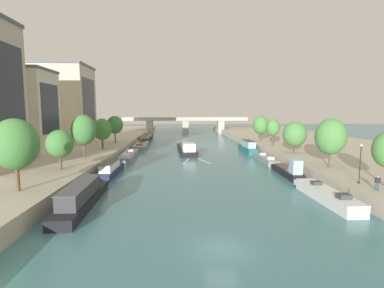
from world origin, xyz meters
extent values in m
plane|color=#42757F|center=(0.00, 0.00, 0.00)|extent=(400.00, 400.00, 0.00)
cube|color=#B2A893|center=(-34.24, 55.00, 0.93)|extent=(36.00, 170.00, 1.86)
cube|color=#B2A893|center=(34.24, 55.00, 0.93)|extent=(36.00, 170.00, 1.86)
cube|color=black|center=(-1.17, 52.07, 0.48)|extent=(4.80, 20.05, 0.96)
cube|color=black|center=(-1.73, 62.34, 0.57)|extent=(3.59, 1.40, 0.84)
cube|color=black|center=(-1.17, 52.07, 0.99)|extent=(4.87, 20.05, 0.06)
cube|color=white|center=(-0.80, 45.32, 1.93)|extent=(3.00, 4.12, 1.82)
cube|color=black|center=(-0.91, 47.32, 2.20)|extent=(2.23, 0.15, 0.51)
cube|color=brown|center=(-1.28, 54.05, 1.20)|extent=(3.46, 10.48, 0.36)
cylinder|color=#232328|center=(-0.28, 46.15, 1.57)|extent=(0.07, 0.07, 1.10)
cube|color=silver|center=(1.98, 37.94, 0.01)|extent=(2.31, 5.79, 0.03)
cube|color=silver|center=(-1.62, 37.74, 0.01)|extent=(1.69, 5.93, 0.03)
cube|color=black|center=(-13.64, 10.40, 0.50)|extent=(2.81, 14.16, 1.00)
cube|color=black|center=(-13.84, 17.80, 0.60)|extent=(2.33, 1.28, 0.86)
cube|color=black|center=(-13.64, 10.40, 1.03)|extent=(2.85, 14.16, 0.06)
cube|color=#38383D|center=(-13.62, 9.70, 1.83)|extent=(2.23, 9.08, 1.53)
cube|color=#4C4C51|center=(-13.62, 9.70, 2.63)|extent=(2.38, 9.35, 0.08)
cylinder|color=#232328|center=(-13.16, 6.19, 1.61)|extent=(0.07, 0.07, 1.10)
cube|color=#1E284C|center=(-14.13, 25.78, 0.49)|extent=(2.19, 10.60, 0.98)
cube|color=#1E284C|center=(-14.07, 31.41, 0.59)|extent=(1.99, 1.23, 0.85)
cube|color=#1E284C|center=(-14.13, 25.78, 1.01)|extent=(2.24, 10.60, 0.06)
cube|color=white|center=(-14.14, 25.25, 1.63)|extent=(1.78, 6.79, 1.18)
cube|color=#4C4C51|center=(-14.14, 25.25, 2.26)|extent=(1.91, 6.99, 0.08)
cylinder|color=#232328|center=(-13.86, 22.60, 1.59)|extent=(0.07, 0.07, 1.10)
cube|color=gray|center=(-14.13, 42.11, 0.53)|extent=(3.19, 14.57, 1.06)
cube|color=gray|center=(-14.36, 49.71, 0.64)|extent=(2.66, 1.30, 0.89)
cube|color=gray|center=(-14.13, 42.11, 1.09)|extent=(3.25, 14.58, 0.06)
cube|color=white|center=(-14.23, 45.30, 1.32)|extent=(1.41, 0.94, 0.40)
cube|color=white|center=(-14.01, 38.05, 1.36)|extent=(1.55, 1.14, 0.48)
cylinder|color=#232328|center=(-13.59, 37.77, 1.67)|extent=(0.07, 0.07, 1.10)
cube|color=gray|center=(-13.66, 59.88, 0.55)|extent=(3.64, 15.05, 1.09)
cube|color=gray|center=(-13.87, 67.71, 0.65)|extent=(3.10, 1.32, 0.91)
cube|color=gray|center=(-13.66, 59.88, 1.12)|extent=(3.71, 15.05, 0.06)
cube|color=#9E5133|center=(-13.75, 63.17, 1.35)|extent=(1.64, 0.94, 0.40)
cube|color=#9E5133|center=(-13.54, 55.69, 1.39)|extent=(1.81, 1.15, 0.48)
cylinder|color=#232328|center=(-13.05, 55.40, 1.70)|extent=(0.07, 0.07, 1.10)
cube|color=#1E284C|center=(-13.85, 74.91, 0.64)|extent=(2.17, 9.68, 1.28)
cube|color=#1E284C|center=(-13.90, 80.09, 0.77)|extent=(1.98, 1.28, 1.01)
cube|color=#1E284C|center=(-13.85, 74.91, 1.31)|extent=(2.21, 9.68, 0.06)
cube|color=tan|center=(-13.84, 74.42, 2.01)|extent=(1.76, 6.20, 1.34)
cube|color=#4C4C51|center=(-13.84, 74.42, 2.72)|extent=(1.89, 6.39, 0.08)
cylinder|color=#232328|center=(-13.51, 72.01, 1.89)|extent=(0.07, 0.07, 1.10)
cube|color=#1E284C|center=(-13.92, 87.95, 0.48)|extent=(2.03, 9.25, 0.97)
cube|color=#1E284C|center=(-14.09, 92.89, 0.58)|extent=(1.68, 1.26, 0.85)
cube|color=#1E284C|center=(-13.92, 87.95, 1.00)|extent=(2.06, 9.25, 0.06)
cube|color=beige|center=(-13.99, 89.97, 1.23)|extent=(0.89, 0.93, 0.40)
cube|color=beige|center=(-13.84, 85.37, 1.27)|extent=(0.99, 1.13, 0.48)
cylinder|color=#232328|center=(-13.57, 85.20, 1.58)|extent=(0.07, 0.07, 1.10)
cube|color=silver|center=(13.80, 10.80, 0.63)|extent=(2.52, 11.41, 1.25)
cube|color=silver|center=(13.67, 16.83, 0.75)|extent=(2.19, 1.30, 1.00)
cube|color=silver|center=(13.80, 10.80, 1.28)|extent=(2.57, 11.41, 0.06)
cube|color=#38383D|center=(13.74, 13.30, 1.51)|extent=(1.16, 0.92, 0.40)
cube|color=#38383D|center=(13.86, 7.62, 1.55)|extent=(1.28, 1.13, 0.48)
cylinder|color=#232328|center=(14.21, 7.40, 1.86)|extent=(0.07, 0.07, 1.10)
cube|color=black|center=(14.25, 24.04, 0.48)|extent=(2.09, 9.74, 0.95)
cube|color=black|center=(14.34, 29.24, 0.57)|extent=(1.85, 1.24, 0.84)
cube|color=black|center=(14.25, 24.04, 0.98)|extent=(2.12, 9.74, 0.06)
cube|color=#9EBCD6|center=(14.20, 20.74, 2.05)|extent=(1.47, 1.97, 2.08)
cube|color=black|center=(14.21, 21.72, 2.36)|extent=(1.15, 0.05, 0.58)
cube|color=brown|center=(14.27, 25.01, 1.19)|extent=(1.58, 5.07, 0.36)
cylinder|color=#232328|center=(14.49, 21.12, 1.56)|extent=(0.07, 0.07, 1.10)
cube|color=gray|center=(14.48, 36.25, 0.50)|extent=(2.34, 11.01, 0.99)
cube|color=gray|center=(14.57, 42.09, 0.59)|extent=(2.08, 1.25, 0.86)
cube|color=gray|center=(14.48, 36.25, 1.02)|extent=(2.38, 11.01, 0.06)
cube|color=white|center=(14.52, 38.67, 1.25)|extent=(1.10, 0.92, 0.40)
cube|color=white|center=(14.43, 33.18, 1.29)|extent=(1.21, 1.12, 0.48)
cylinder|color=#232328|center=(14.75, 32.96, 1.60)|extent=(0.07, 0.07, 1.10)
cube|color=#23666B|center=(14.20, 50.27, 0.65)|extent=(2.41, 11.05, 1.30)
cube|color=#23666B|center=(14.12, 56.13, 0.78)|extent=(2.18, 1.29, 1.02)
cube|color=#23666B|center=(14.20, 50.27, 1.33)|extent=(2.45, 11.05, 0.06)
cube|color=#9EBCD6|center=(14.20, 49.72, 2.12)|extent=(1.95, 7.08, 1.52)
cube|color=#4C4C51|center=(14.20, 49.72, 2.92)|extent=(2.09, 7.29, 0.08)
cylinder|color=#232328|center=(14.58, 46.96, 1.91)|extent=(0.07, 0.07, 1.10)
cylinder|color=brown|center=(-20.20, 10.16, 3.63)|extent=(0.38, 0.38, 3.54)
ellipsoid|color=#427F3D|center=(-20.20, 10.16, 6.88)|extent=(4.66, 4.66, 5.37)
cylinder|color=brown|center=(-20.18, 21.28, 3.19)|extent=(0.32, 0.32, 2.67)
ellipsoid|color=#427F3D|center=(-20.18, 21.28, 5.63)|extent=(3.78, 3.78, 4.01)
cylinder|color=brown|center=(-20.29, 32.28, 3.62)|extent=(0.38, 0.38, 3.52)
ellipsoid|color=#427F3D|center=(-20.29, 32.28, 6.88)|extent=(4.42, 4.42, 5.47)
cylinder|color=brown|center=(-20.22, 44.48, 3.36)|extent=(0.38, 0.38, 3.00)
ellipsoid|color=#427F3D|center=(-20.22, 44.48, 6.19)|extent=(4.17, 4.17, 4.83)
cylinder|color=brown|center=(-19.93, 56.21, 3.58)|extent=(0.33, 0.33, 3.45)
ellipsoid|color=#427F3D|center=(-19.93, 56.21, 6.60)|extent=(4.27, 4.27, 4.70)
cylinder|color=brown|center=(19.50, 21.16, 3.43)|extent=(0.26, 0.26, 3.15)
ellipsoid|color=#4C8942|center=(19.50, 21.16, 6.49)|extent=(4.47, 4.47, 5.41)
cylinder|color=brown|center=(20.02, 35.70, 3.07)|extent=(0.35, 0.35, 2.43)
ellipsoid|color=#4C8942|center=(20.02, 35.70, 5.66)|extent=(4.65, 4.65, 4.97)
cylinder|color=brown|center=(19.57, 47.72, 3.48)|extent=(0.37, 0.37, 3.24)
ellipsoid|color=#4C8942|center=(19.57, 47.72, 6.23)|extent=(3.25, 3.25, 4.14)
cylinder|color=brown|center=(19.72, 58.74, 3.38)|extent=(0.36, 0.36, 3.05)
ellipsoid|color=#4C8942|center=(19.72, 58.74, 6.31)|extent=(4.19, 4.19, 5.11)
cylinder|color=black|center=(17.93, 11.49, 4.04)|extent=(0.11, 0.11, 4.37)
sphere|color=#EAE5C6|center=(17.93, 11.49, 6.36)|extent=(0.28, 0.28, 0.28)
cylinder|color=black|center=(17.93, 11.49, 1.96)|extent=(0.22, 0.22, 0.20)
cube|color=#232833|center=(-26.62, 21.40, 13.30)|extent=(0.04, 7.24, 12.49)
cube|color=beige|center=(-33.23, 37.25, 9.86)|extent=(10.21, 9.60, 16.00)
cube|color=#4C515B|center=(-33.23, 37.25, 18.11)|extent=(10.52, 9.88, 0.50)
cube|color=#232833|center=(-28.11, 37.25, 10.66)|extent=(0.04, 7.68, 9.60)
cube|color=beige|center=(-33.23, 55.63, 11.60)|extent=(14.06, 12.63, 19.49)
cube|color=#565B66|center=(-33.23, 55.63, 21.60)|extent=(14.48, 13.01, 0.50)
cube|color=#232833|center=(-26.18, 55.63, 12.58)|extent=(0.04, 10.10, 11.69)
cube|color=#ADA899|center=(0.00, 110.79, 6.10)|extent=(56.48, 4.40, 0.60)
cube|color=#ADA899|center=(0.00, 108.79, 6.85)|extent=(56.48, 0.30, 0.90)
cube|color=#ADA899|center=(0.00, 112.79, 6.85)|extent=(56.48, 0.30, 0.90)
cube|color=#ADA899|center=(-16.24, 110.79, 2.90)|extent=(2.80, 3.60, 5.80)
cube|color=#ADA899|center=(0.00, 110.79, 2.90)|extent=(2.80, 3.60, 5.80)
cube|color=#ADA899|center=(16.24, 110.79, 2.90)|extent=(2.80, 3.60, 5.80)
cylinder|color=navy|center=(17.90, 8.53, 2.28)|extent=(0.13, 0.13, 0.84)
cylinder|color=navy|center=(18.07, 8.43, 2.28)|extent=(0.13, 0.13, 0.84)
cube|color=black|center=(17.99, 8.48, 2.98)|extent=(0.39, 0.35, 0.56)
sphere|color=tan|center=(17.99, 8.48, 3.38)|extent=(0.21, 0.21, 0.21)
cylinder|color=black|center=(17.80, 8.59, 2.98)|extent=(0.09, 0.09, 0.54)
cylinder|color=black|center=(18.18, 8.37, 2.98)|extent=(0.09, 0.09, 0.54)
camera|label=1|loc=(-3.16, -20.47, 10.35)|focal=26.92mm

